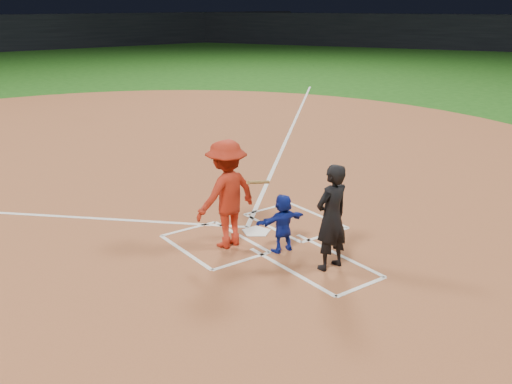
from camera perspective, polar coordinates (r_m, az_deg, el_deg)
ground at (r=11.13m, az=0.03°, el=-4.07°), size 120.00×120.00×0.00m
home_plate_dirt at (r=16.10m, az=-12.73°, el=2.67°), size 28.00×28.00×0.01m
stadium_wall_right at (r=57.98m, az=20.52°, el=14.73°), size 31.04×52.56×3.20m
home_plate at (r=11.13m, az=0.03°, el=-3.97°), size 0.60×0.60×0.02m
catcher at (r=10.13m, az=2.70°, el=-3.10°), size 1.01×0.39×1.07m
umpire at (r=9.42m, az=7.56°, el=-2.53°), size 0.68×0.46×1.81m
chalk_markings at (r=15.47m, az=-11.66°, el=2.13°), size 28.35×17.32×0.01m
batter_at_plate at (r=10.21m, az=-2.95°, el=-0.20°), size 1.67×0.90×1.98m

